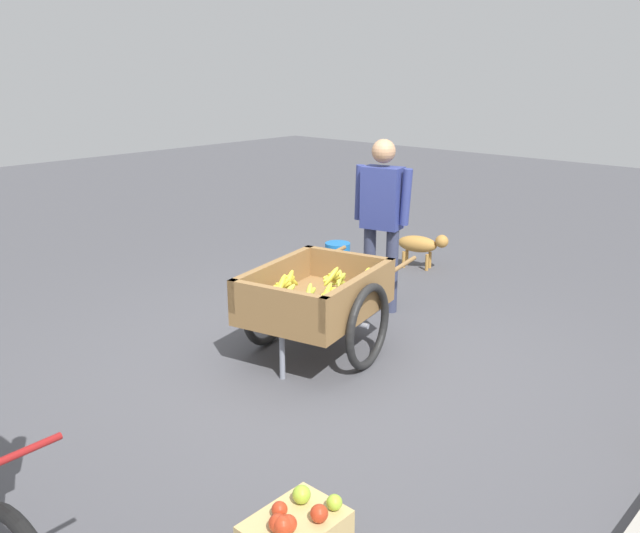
{
  "coord_description": "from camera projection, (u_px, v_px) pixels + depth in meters",
  "views": [
    {
      "loc": [
        3.32,
        2.99,
        2.13
      ],
      "look_at": [
        -0.05,
        -0.08,
        0.75
      ],
      "focal_mm": 37.34,
      "sensor_mm": 36.0,
      "label": 1
    }
  ],
  "objects": [
    {
      "name": "plastic_bucket",
      "position": [
        338.0,
        254.0,
        7.36
      ],
      "size": [
        0.28,
        0.28,
        0.26
      ],
      "primitive_type": "cylinder",
      "color": "#1966B2",
      "rests_on": "ground"
    },
    {
      "name": "ground_plane",
      "position": [
        323.0,
        367.0,
        4.9
      ],
      "size": [
        24.0,
        24.0,
        0.0
      ],
      "primitive_type": "plane",
      "color": "#47474C"
    },
    {
      "name": "fruit_cart",
      "position": [
        316.0,
        301.0,
        4.99
      ],
      "size": [
        1.77,
        1.11,
        0.73
      ],
      "color": "olive",
      "rests_on": "ground"
    },
    {
      "name": "dog",
      "position": [
        421.0,
        244.0,
        7.22
      ],
      "size": [
        0.3,
        0.65,
        0.4
      ],
      "color": "#AD7A38",
      "rests_on": "ground"
    },
    {
      "name": "vendor_person",
      "position": [
        382.0,
        211.0,
        5.81
      ],
      "size": [
        0.27,
        0.53,
        1.54
      ],
      "color": "#333851",
      "rests_on": "ground"
    }
  ]
}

